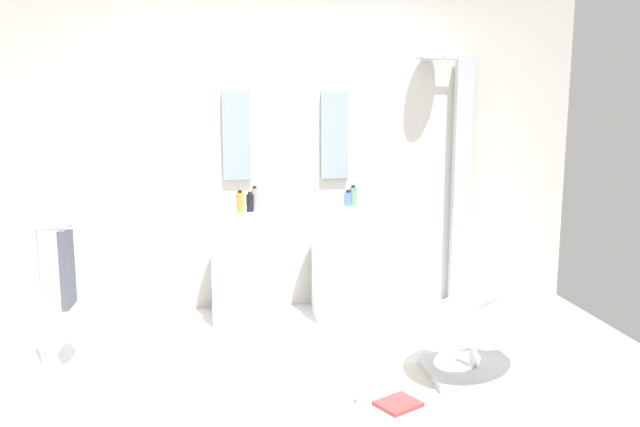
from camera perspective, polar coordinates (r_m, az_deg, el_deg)
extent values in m
cube|color=silver|center=(3.89, -1.25, -15.65)|extent=(4.80, 3.60, 0.04)
cube|color=beige|center=(5.18, -3.15, 5.77)|extent=(4.80, 0.10, 2.60)
cube|color=white|center=(4.97, -7.33, -6.20)|extent=(0.40, 0.40, 0.59)
cylinder|color=white|center=(4.87, -7.44, -1.27)|extent=(0.45, 0.45, 0.28)
cylinder|color=#B7BABF|center=(4.96, -7.47, 1.13)|extent=(0.02, 0.02, 0.10)
cube|color=white|center=(5.03, 1.76, -5.95)|extent=(0.40, 0.40, 0.59)
cylinder|color=white|center=(4.93, 1.79, -1.08)|extent=(0.45, 0.45, 0.28)
cylinder|color=#B7BABF|center=(5.02, 1.58, 1.29)|extent=(0.02, 0.02, 0.10)
cube|color=#8C9EA8|center=(5.09, -7.58, 7.00)|extent=(0.22, 0.03, 0.70)
cube|color=#8C9EA8|center=(5.14, 1.32, 7.10)|extent=(0.22, 0.03, 0.70)
cube|color=#B7BABF|center=(5.38, 12.64, 2.76)|extent=(0.14, 0.08, 2.05)
cylinder|color=#B7BABF|center=(5.30, 11.54, 13.59)|extent=(0.30, 0.02, 0.02)
cylinder|color=#B7BABF|center=(5.22, 10.04, 13.69)|extent=(0.24, 0.24, 0.02)
cube|color=#B7BABF|center=(4.11, 13.63, -13.73)|extent=(0.56, 0.50, 0.06)
cylinder|color=#B7BABF|center=(4.05, 13.72, -11.51)|extent=(0.05, 0.05, 0.34)
torus|color=silver|center=(3.98, 13.83, -8.82)|extent=(1.03, 1.03, 0.49)
cylinder|color=#B7BABF|center=(4.34, -24.08, -6.82)|extent=(0.03, 0.03, 0.95)
cylinder|color=#B7BABF|center=(4.20, -22.12, -1.27)|extent=(0.36, 0.02, 0.02)
cube|color=#4C515B|center=(4.25, -21.92, -4.58)|extent=(0.04, 0.22, 0.50)
cube|color=beige|center=(3.76, 3.80, -16.16)|extent=(0.99, 0.83, 0.01)
cube|color=#B73838|center=(3.65, 7.09, -16.74)|extent=(0.29, 0.27, 0.02)
cylinder|color=white|center=(3.64, 3.96, -16.11)|extent=(0.08, 0.08, 0.10)
cylinder|color=#99999E|center=(4.83, -5.92, 1.30)|extent=(0.05, 0.05, 0.16)
cylinder|color=black|center=(4.82, -5.94, 2.38)|extent=(0.03, 0.03, 0.02)
cylinder|color=#59996B|center=(5.01, 3.01, 1.52)|extent=(0.06, 0.06, 0.15)
cylinder|color=black|center=(4.99, 3.02, 2.46)|extent=(0.03, 0.03, 0.02)
cylinder|color=black|center=(4.75, -6.35, 0.95)|extent=(0.06, 0.06, 0.13)
cylinder|color=black|center=(4.74, -6.37, 1.84)|extent=(0.03, 0.03, 0.02)
cylinder|color=#4C72B7|center=(4.98, 2.55, 1.29)|extent=(0.06, 0.06, 0.11)
cylinder|color=black|center=(4.97, 2.55, 2.03)|extent=(0.03, 0.03, 0.02)
cylinder|color=#C68C38|center=(4.68, -7.26, 0.95)|extent=(0.05, 0.05, 0.15)
cylinder|color=black|center=(4.67, -7.28, 1.98)|extent=(0.03, 0.03, 0.02)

